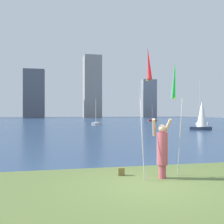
# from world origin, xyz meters

# --- Properties ---
(ground) EXTENTS (120.00, 138.00, 0.12)m
(ground) POSITION_xyz_m (0.00, 50.95, -0.06)
(ground) COLOR #5B7038
(person) EXTENTS (0.69, 0.51, 1.88)m
(person) POSITION_xyz_m (0.62, 0.78, 0.92)
(person) COLOR #B24C59
(person) RESTS_ON ground
(kite_flag_left) EXTENTS (0.16, 1.03, 4.03)m
(kite_flag_left) POSITION_xyz_m (-0.03, 0.29, 3.41)
(kite_flag_left) COLOR #B2B2B7
(kite_flag_left) RESTS_ON ground
(kite_flag_right) EXTENTS (0.16, 0.79, 3.81)m
(kite_flag_right) POSITION_xyz_m (1.27, 1.26, 3.09)
(kite_flag_right) COLOR #B2B2B7
(kite_flag_right) RESTS_ON ground
(bag) EXTENTS (0.21, 0.14, 0.25)m
(bag) POSITION_xyz_m (-0.55, 1.42, 0.12)
(bag) COLOR olive
(bag) RESTS_ON ground
(sailboat_0) EXTENTS (1.87, 2.93, 4.21)m
(sailboat_0) POSITION_xyz_m (4.18, 36.84, 0.29)
(sailboat_0) COLOR white
(sailboat_0) RESTS_ON ground
(sailboat_2) EXTENTS (1.70, 1.79, 4.00)m
(sailboat_2) POSITION_xyz_m (20.86, 32.45, 0.27)
(sailboat_2) COLOR white
(sailboat_2) RESTS_ON ground
(sailboat_4) EXTENTS (2.61, 1.73, 5.82)m
(sailboat_4) POSITION_xyz_m (14.32, 21.54, 1.71)
(sailboat_4) COLOR #333D51
(sailboat_4) RESTS_ON ground
(sailboat_7) EXTENTS (1.88, 0.80, 3.78)m
(sailboat_7) POSITION_xyz_m (19.60, 51.59, 0.24)
(sailboat_7) COLOR maroon
(sailboat_7) RESTS_ON ground
(skyline_tower_1) EXTENTS (7.79, 5.86, 18.47)m
(skyline_tower_1) POSITION_xyz_m (-9.73, 100.91, 9.24)
(skyline_tower_1) COLOR #565B66
(skyline_tower_1) RESTS_ON ground
(skyline_tower_2) EXTENTS (6.81, 7.14, 24.56)m
(skyline_tower_2) POSITION_xyz_m (12.68, 100.37, 12.28)
(skyline_tower_2) COLOR gray
(skyline_tower_2) RESTS_ON ground
(skyline_tower_3) EXTENTS (5.95, 3.48, 15.76)m
(skyline_tower_3) POSITION_xyz_m (36.53, 100.18, 7.88)
(skyline_tower_3) COLOR gray
(skyline_tower_3) RESTS_ON ground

